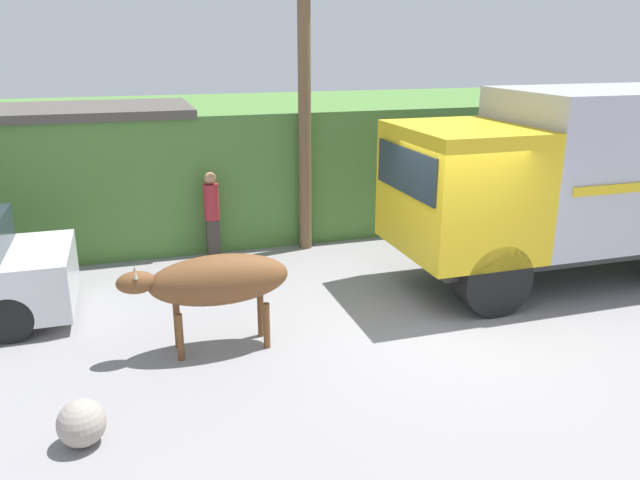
{
  "coord_description": "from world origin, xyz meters",
  "views": [
    {
      "loc": [
        -4.12,
        -7.5,
        3.94
      ],
      "look_at": [
        -1.58,
        0.56,
        1.24
      ],
      "focal_mm": 35.0,
      "sensor_mm": 36.0,
      "label": 1
    }
  ],
  "objects": [
    {
      "name": "ground_plane",
      "position": [
        0.0,
        0.0,
        0.0
      ],
      "size": [
        60.0,
        60.0,
        0.0
      ],
      "primitive_type": "plane",
      "color": "gray"
    },
    {
      "name": "hillside_embankment",
      "position": [
        0.0,
        6.63,
        1.32
      ],
      "size": [
        32.0,
        5.06,
        2.64
      ],
      "color": "#4C7A38",
      "rests_on": "ground_plane"
    },
    {
      "name": "building_backdrop",
      "position": [
        -5.05,
        5.38,
        1.4
      ],
      "size": [
        4.47,
        2.7,
        2.76
      ],
      "color": "#8CC69E",
      "rests_on": "ground_plane"
    },
    {
      "name": "cargo_truck",
      "position": [
        3.19,
        0.96,
        1.8
      ],
      "size": [
        6.33,
        2.37,
        3.21
      ],
      "rotation": [
        0.0,
        0.0,
        -0.05
      ],
      "color": "#2D2D2D",
      "rests_on": "ground_plane"
    },
    {
      "name": "brown_cow",
      "position": [
        -3.14,
        0.13,
        0.97
      ],
      "size": [
        2.21,
        0.67,
        1.31
      ],
      "rotation": [
        0.0,
        0.0,
        0.0
      ],
      "color": "brown",
      "rests_on": "ground_plane"
    },
    {
      "name": "pedestrian_on_hill",
      "position": [
        -2.68,
        3.78,
        0.94
      ],
      "size": [
        0.31,
        0.31,
        1.67
      ],
      "rotation": [
        0.0,
        0.0,
        3.23
      ],
      "color": "#38332D",
      "rests_on": "ground_plane"
    },
    {
      "name": "utility_pole",
      "position": [
        -0.83,
        3.91,
        3.13
      ],
      "size": [
        0.9,
        0.24,
        6.04
      ],
      "color": "brown",
      "rests_on": "ground_plane"
    },
    {
      "name": "roadside_rock",
      "position": [
        -4.79,
        -1.56,
        0.25
      ],
      "size": [
        0.49,
        0.49,
        0.49
      ],
      "color": "gray",
      "rests_on": "ground_plane"
    }
  ]
}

